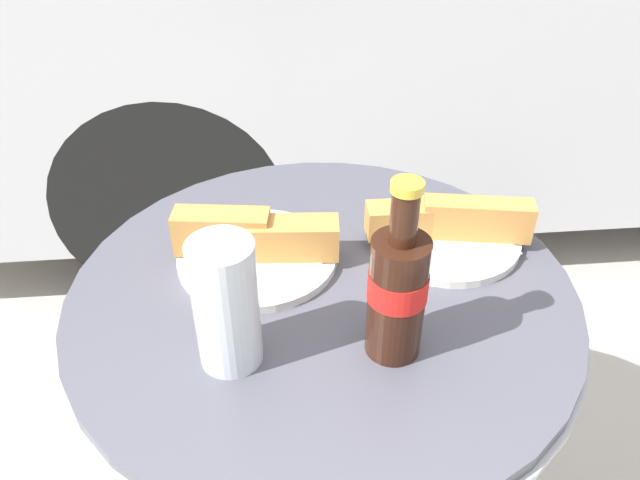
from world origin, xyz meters
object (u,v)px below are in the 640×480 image
object	(u,v)px
cola_bottle_left	(397,290)
lunch_plate_near	(257,246)
bistro_table	(322,373)
drinking_glass	(227,309)
lunch_plate_far	(446,229)

from	to	relation	value
cola_bottle_left	lunch_plate_near	bearing A→B (deg)	130.57
bistro_table	drinking_glass	world-z (taller)	drinking_glass
cola_bottle_left	lunch_plate_far	distance (m)	0.23
cola_bottle_left	lunch_plate_near	size ratio (longest dim) A/B	1.00
lunch_plate_near	lunch_plate_far	xyz separation A→B (m)	(0.26, 0.02, -0.00)
bistro_table	lunch_plate_far	size ratio (longest dim) A/B	3.21
cola_bottle_left	drinking_glass	size ratio (longest dim) A/B	1.40
cola_bottle_left	lunch_plate_near	world-z (taller)	cola_bottle_left
bistro_table	lunch_plate_far	world-z (taller)	lunch_plate_far
lunch_plate_far	drinking_glass	bearing A→B (deg)	-146.83
bistro_table	drinking_glass	distance (m)	0.28
drinking_glass	lunch_plate_far	bearing A→B (deg)	33.17
lunch_plate_near	lunch_plate_far	bearing A→B (deg)	3.82
bistro_table	cola_bottle_left	bearing A→B (deg)	-58.73
bistro_table	lunch_plate_near	size ratio (longest dim) A/B	3.30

